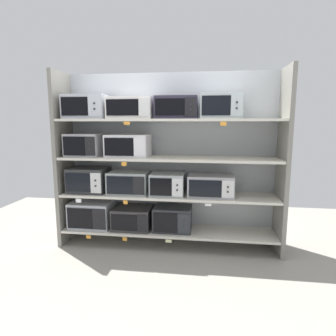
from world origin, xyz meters
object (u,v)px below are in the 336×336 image
Objects in this scene: microwave_8 at (128,146)px; microwave_10 at (132,108)px; microwave_9 at (87,107)px; microwave_11 at (177,108)px; microwave_5 at (168,184)px; microwave_3 at (89,180)px; microwave_7 at (85,145)px; microwave_2 at (173,218)px; microwave_1 at (133,218)px; microwave_4 at (129,182)px; microwave_0 at (92,214)px; microwave_6 at (211,185)px; microwave_12 at (221,106)px.

microwave_10 reaches higher than microwave_8.
microwave_9 is 1.14m from microwave_11.
microwave_5 is 0.81× the size of microwave_9.
microwave_11 is at bearing 0.02° from microwave_8.
microwave_3 is 0.71m from microwave_8.
microwave_7 is at bearing -179.97° from microwave_10.
microwave_5 is 1.05m from microwave_10.
microwave_3 is at bearing 179.99° from microwave_2.
microwave_3 is at bearing -180.00° from microwave_1.
microwave_4 is at bearing -179.68° from microwave_10.
microwave_3 reaches higher than microwave_0.
microwave_1 is 1.00× the size of microwave_3.
microwave_7 is 1.28m from microwave_11.
microwave_0 reaches higher than microwave_1.
microwave_6 is at bearing -0.01° from microwave_1.
microwave_10 is at bearing 179.97° from microwave_5.
microwave_4 is at bearing 179.99° from microwave_2.
microwave_9 is (-0.52, 0.00, 0.49)m from microwave_8.
microwave_12 is at bearing -0.00° from microwave_9.
microwave_1 is 0.88× the size of microwave_6.
microwave_11 is (0.04, 0.00, 1.41)m from microwave_2.
microwave_12 reaches higher than microwave_1.
microwave_1 is at bearing 180.00° from microwave_12.
microwave_4 is at bearing -179.98° from microwave_11.
microwave_1 is at bearing 0.02° from microwave_0.
microwave_5 reaches higher than microwave_0.
microwave_10 is (-0.46, 0.00, 0.95)m from microwave_5.
microwave_7 is 0.86× the size of microwave_11.
microwave_7 is at bearing -179.97° from microwave_1.
microwave_3 reaches higher than microwave_1.
microwave_9 reaches higher than microwave_8.
microwave_11 is (1.19, 0.00, 0.47)m from microwave_7.
microwave_11 is (1.16, 0.00, 0.93)m from microwave_3.
microwave_7 is at bearing -179.99° from microwave_8.
microwave_12 is at bearing -0.01° from microwave_10.
microwave_12 is (1.72, 0.00, 0.48)m from microwave_7.
microwave_9 is (-1.57, 0.00, 0.97)m from microwave_6.
microwave_10 is at bearing 179.96° from microwave_2.
microwave_0 is at bearing 0.11° from microwave_7.
microwave_6 is at bearing -0.00° from microwave_8.
microwave_12 is (0.53, -0.00, 0.01)m from microwave_11.
microwave_11 is (0.10, 0.00, 0.95)m from microwave_5.
microwave_6 reaches higher than microwave_2.
microwave_3 is 0.94m from microwave_9.
microwave_3 is 1.13× the size of microwave_7.
microwave_0 is 1.01× the size of microwave_9.
microwave_2 is 0.66m from microwave_6.
microwave_12 reaches higher than microwave_0.
microwave_3 is 1.59m from microwave_6.
microwave_2 is 0.74m from microwave_4.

